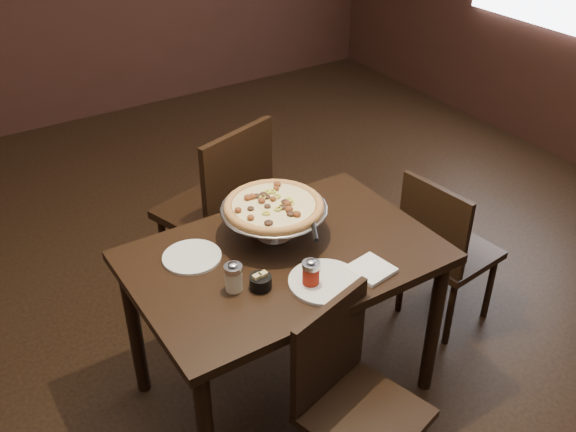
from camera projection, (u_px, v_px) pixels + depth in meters
room at (297, 101)px, 2.15m from camera, size 6.04×7.04×2.84m
dining_table at (284, 273)px, 2.58m from camera, size 1.20×0.80×0.75m
pizza_stand at (274, 206)px, 2.54m from camera, size 0.43×0.43×0.18m
parmesan_shaker at (234, 277)px, 2.30m from camera, size 0.07×0.07×0.12m
pepper_flake_shaker at (311, 273)px, 2.32m from camera, size 0.07×0.07×0.12m
packet_caddy at (260, 282)px, 2.33m from camera, size 0.08×0.08×0.06m
napkin_stack at (371, 269)px, 2.42m from camera, size 0.17×0.17×0.02m
plate_left at (192, 257)px, 2.49m from camera, size 0.23×0.23×0.01m
plate_near at (325, 282)px, 2.36m from camera, size 0.27×0.27×0.01m
serving_spatula at (315, 232)px, 2.40m from camera, size 0.15×0.15×0.02m
chair_far at (221, 205)px, 3.23m from camera, size 0.58×0.58×0.98m
chair_near at (351, 396)px, 2.30m from camera, size 0.47×0.47×0.82m
chair_side at (444, 247)px, 3.07m from camera, size 0.43×0.43×0.82m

